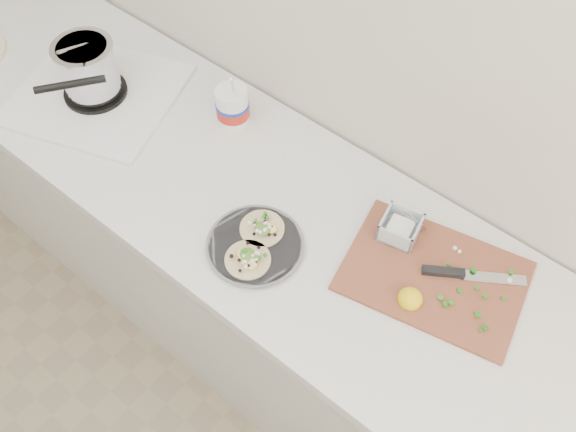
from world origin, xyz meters
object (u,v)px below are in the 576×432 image
Objects in this scene: taco_plate at (255,244)px; cutboard at (433,269)px; tub at (233,104)px; stove at (91,78)px.

taco_plate is 0.52× the size of cutboard.
tub is 0.45× the size of cutboard.
tub reaches higher than taco_plate.
tub is (0.41, 0.19, -0.01)m from stove.
tub is (-0.35, 0.31, 0.05)m from taco_plate.
cutboard is at bearing -6.11° from tub.
stove is 0.45m from tub.
taco_plate is at bearing -27.50° from stove.
stove is at bearing 173.69° from cutboard.
stove is 0.77m from taco_plate.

